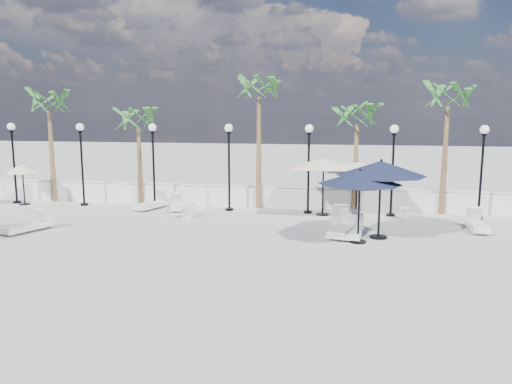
% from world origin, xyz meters
% --- Properties ---
extents(ground, '(100.00, 100.00, 0.00)m').
position_xyz_m(ground, '(0.00, 0.00, 0.00)').
color(ground, '#ADADA8').
rests_on(ground, ground).
extents(balustrade, '(26.00, 0.30, 1.01)m').
position_xyz_m(balustrade, '(0.00, 7.50, 0.47)').
color(balustrade, silver).
rests_on(balustrade, ground).
extents(lamppost_0, '(0.36, 0.36, 3.84)m').
position_xyz_m(lamppost_0, '(-10.50, 6.50, 2.49)').
color(lamppost_0, black).
rests_on(lamppost_0, ground).
extents(lamppost_1, '(0.36, 0.36, 3.84)m').
position_xyz_m(lamppost_1, '(-7.00, 6.50, 2.49)').
color(lamppost_1, black).
rests_on(lamppost_1, ground).
extents(lamppost_2, '(0.36, 0.36, 3.84)m').
position_xyz_m(lamppost_2, '(-3.50, 6.50, 2.49)').
color(lamppost_2, black).
rests_on(lamppost_2, ground).
extents(lamppost_3, '(0.36, 0.36, 3.84)m').
position_xyz_m(lamppost_3, '(0.00, 6.50, 2.49)').
color(lamppost_3, black).
rests_on(lamppost_3, ground).
extents(lamppost_4, '(0.36, 0.36, 3.84)m').
position_xyz_m(lamppost_4, '(3.50, 6.50, 2.49)').
color(lamppost_4, black).
rests_on(lamppost_4, ground).
extents(lamppost_5, '(0.36, 0.36, 3.84)m').
position_xyz_m(lamppost_5, '(7.00, 6.50, 2.49)').
color(lamppost_5, black).
rests_on(lamppost_5, ground).
extents(lamppost_6, '(0.36, 0.36, 3.84)m').
position_xyz_m(lamppost_6, '(10.50, 6.50, 2.49)').
color(lamppost_6, black).
rests_on(lamppost_6, ground).
extents(palm_0, '(2.60, 2.60, 5.50)m').
position_xyz_m(palm_0, '(-9.00, 7.30, 4.53)').
color(palm_0, brown).
rests_on(palm_0, ground).
extents(palm_1, '(2.60, 2.60, 4.70)m').
position_xyz_m(palm_1, '(-4.50, 7.30, 3.75)').
color(palm_1, brown).
rests_on(palm_1, ground).
extents(palm_2, '(2.60, 2.60, 6.10)m').
position_xyz_m(palm_2, '(1.20, 7.30, 5.12)').
color(palm_2, brown).
rests_on(palm_2, ground).
extents(palm_3, '(2.60, 2.60, 4.90)m').
position_xyz_m(palm_3, '(5.50, 7.30, 3.95)').
color(palm_3, brown).
rests_on(palm_3, ground).
extents(palm_4, '(2.60, 2.60, 5.70)m').
position_xyz_m(palm_4, '(9.20, 7.30, 4.73)').
color(palm_4, brown).
rests_on(palm_4, ground).
extents(lounger_1, '(0.95, 1.69, 0.60)m').
position_xyz_m(lounger_1, '(-2.40, 6.22, 0.20)').
color(lounger_1, silver).
rests_on(lounger_1, ground).
extents(lounger_2, '(1.24, 2.00, 0.71)m').
position_xyz_m(lounger_2, '(-3.51, 6.22, 0.24)').
color(lounger_2, silver).
rests_on(lounger_2, ground).
extents(lounger_3, '(1.23, 1.90, 0.68)m').
position_xyz_m(lounger_3, '(-6.44, 1.33, 0.23)').
color(lounger_3, silver).
rests_on(lounger_3, ground).
extents(lounger_4, '(1.21, 2.17, 0.77)m').
position_xyz_m(lounger_4, '(5.03, 2.77, 0.26)').
color(lounger_4, silver).
rests_on(lounger_4, ground).
extents(lounger_5, '(0.78, 1.85, 0.67)m').
position_xyz_m(lounger_5, '(5.37, 2.61, 0.23)').
color(lounger_5, silver).
rests_on(lounger_5, ground).
extents(lounger_6, '(0.69, 1.90, 0.70)m').
position_xyz_m(lounger_6, '(9.94, 4.37, 0.24)').
color(lounger_6, silver).
rests_on(lounger_6, ground).
extents(lounger_7, '(0.92, 2.05, 0.74)m').
position_xyz_m(lounger_7, '(5.00, 3.82, 0.25)').
color(lounger_7, silver).
rests_on(lounger_7, ground).
extents(side_table_1, '(0.49, 0.49, 0.48)m').
position_xyz_m(side_table_1, '(-1.40, 4.61, 0.29)').
color(side_table_1, silver).
rests_on(side_table_1, ground).
extents(side_table_2, '(0.45, 0.45, 0.44)m').
position_xyz_m(side_table_2, '(7.51, 6.11, 0.26)').
color(side_table_2, silver).
rests_on(side_table_2, ground).
extents(parasol_navy_mid, '(2.81, 2.81, 2.52)m').
position_xyz_m(parasol_navy_mid, '(5.50, 1.90, 2.21)').
color(parasol_navy_mid, black).
rests_on(parasol_navy_mid, ground).
extents(parasol_navy_right, '(3.10, 3.10, 2.78)m').
position_xyz_m(parasol_navy_right, '(6.23, 2.64, 2.44)').
color(parasol_navy_right, black).
rests_on(parasol_navy_right, ground).
extents(parasol_cream_sq_a, '(5.30, 5.30, 2.60)m').
position_xyz_m(parasol_cream_sq_a, '(4.14, 6.20, 2.41)').
color(parasol_cream_sq_a, black).
rests_on(parasol_cream_sq_a, ground).
extents(parasol_cream_sq_b, '(4.91, 4.91, 2.46)m').
position_xyz_m(parasol_cream_sq_b, '(5.54, 6.20, 2.28)').
color(parasol_cream_sq_b, black).
rests_on(parasol_cream_sq_b, ground).
extents(parasol_cream_small, '(1.62, 1.62, 1.99)m').
position_xyz_m(parasol_cream_small, '(-9.88, 6.20, 1.71)').
color(parasol_cream_small, black).
rests_on(parasol_cream_small, ground).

